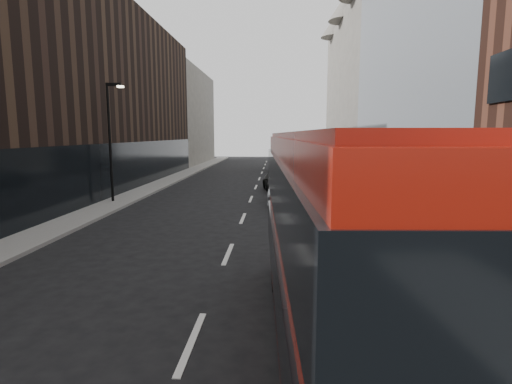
# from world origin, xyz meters

# --- Properties ---
(sidewalk_right) EXTENTS (3.00, 80.00, 0.15)m
(sidewalk_right) POSITION_xyz_m (7.50, 25.00, 0.07)
(sidewalk_right) COLOR slate
(sidewalk_right) RESTS_ON ground
(sidewalk_left) EXTENTS (2.00, 80.00, 0.15)m
(sidewalk_left) POSITION_xyz_m (-8.00, 25.00, 0.07)
(sidewalk_left) COLOR slate
(sidewalk_left) RESTS_ON ground
(building_modern_block) EXTENTS (5.03, 22.00, 20.00)m
(building_modern_block) POSITION_xyz_m (11.47, 21.00, 9.90)
(building_modern_block) COLOR #979DA1
(building_modern_block) RESTS_ON ground
(building_victorian) EXTENTS (6.50, 24.00, 21.00)m
(building_victorian) POSITION_xyz_m (11.38, 44.00, 9.66)
(building_victorian) COLOR #656159
(building_victorian) RESTS_ON ground
(building_left_mid) EXTENTS (5.00, 24.00, 14.00)m
(building_left_mid) POSITION_xyz_m (-11.50, 30.00, 7.00)
(building_left_mid) COLOR black
(building_left_mid) RESTS_ON ground
(building_left_far) EXTENTS (5.00, 20.00, 13.00)m
(building_left_far) POSITION_xyz_m (-11.50, 52.00, 6.50)
(building_left_far) COLOR #656159
(building_left_far) RESTS_ON ground
(street_lamp) EXTENTS (1.06, 0.22, 7.00)m
(street_lamp) POSITION_xyz_m (-8.22, 18.00, 4.18)
(street_lamp) COLOR black
(street_lamp) RESTS_ON sidewalk_left
(red_bus) EXTENTS (2.91, 10.47, 4.19)m
(red_bus) POSITION_xyz_m (2.89, 1.50, 2.33)
(red_bus) COLOR maroon
(red_bus) RESTS_ON ground
(grey_bus) EXTENTS (2.89, 11.06, 3.55)m
(grey_bus) POSITION_xyz_m (2.89, 40.66, 1.90)
(grey_bus) COLOR black
(grey_bus) RESTS_ON ground
(car_a) EXTENTS (1.71, 3.70, 1.23)m
(car_a) POSITION_xyz_m (2.78, 15.40, 0.61)
(car_a) COLOR black
(car_a) RESTS_ON ground
(car_b) EXTENTS (1.77, 4.55, 1.48)m
(car_b) POSITION_xyz_m (2.03, 18.63, 0.74)
(car_b) COLOR #969B9F
(car_b) RESTS_ON ground
(car_c) EXTENTS (2.46, 4.80, 1.33)m
(car_c) POSITION_xyz_m (1.68, 24.00, 0.67)
(car_c) COLOR black
(car_c) RESTS_ON ground
(pedestrian) EXTENTS (0.61, 0.43, 1.57)m
(pedestrian) POSITION_xyz_m (6.49, 2.80, 0.93)
(pedestrian) COLOR black
(pedestrian) RESTS_ON sidewalk_right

